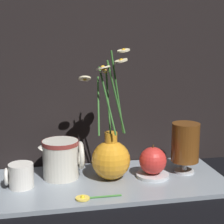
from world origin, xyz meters
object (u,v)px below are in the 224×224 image
object	(u,v)px
ceramic_pitcher	(62,157)
tea_glass	(185,143)
vase_with_flowers	(112,156)
yellow_mug	(20,175)
orange_fruit	(153,160)

from	to	relation	value
ceramic_pitcher	tea_glass	bearing A→B (deg)	-4.84
ceramic_pitcher	vase_with_flowers	bearing A→B (deg)	-14.96
vase_with_flowers	tea_glass	xyz separation A→B (m)	(0.22, 0.01, 0.02)
yellow_mug	vase_with_flowers	bearing A→B (deg)	1.55
tea_glass	orange_fruit	xyz separation A→B (m)	(-0.10, -0.02, -0.04)
vase_with_flowers	yellow_mug	bearing A→B (deg)	-178.45
vase_with_flowers	ceramic_pitcher	world-z (taller)	vase_with_flowers
yellow_mug	tea_glass	size ratio (longest dim) A/B	0.51
vase_with_flowers	orange_fruit	xyz separation A→B (m)	(0.12, -0.01, -0.02)
yellow_mug	ceramic_pitcher	xyz separation A→B (m)	(0.12, 0.04, 0.03)
ceramic_pitcher	orange_fruit	world-z (taller)	ceramic_pitcher
ceramic_pitcher	tea_glass	world-z (taller)	tea_glass
yellow_mug	orange_fruit	bearing A→B (deg)	-0.34
vase_with_flowers	tea_glass	world-z (taller)	vase_with_flowers
vase_with_flowers	tea_glass	distance (m)	0.23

